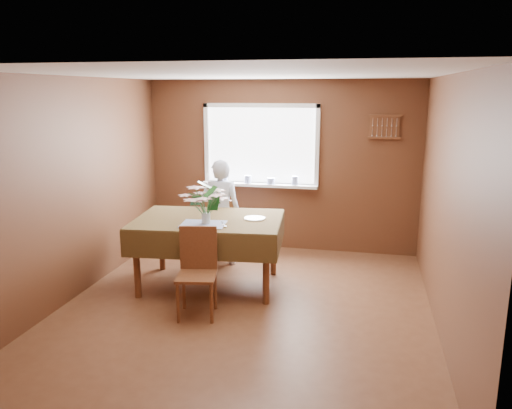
% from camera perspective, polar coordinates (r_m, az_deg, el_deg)
% --- Properties ---
extents(floor, '(4.50, 4.50, 0.00)m').
position_cam_1_polar(floor, '(5.61, -1.24, -11.76)').
color(floor, brown).
rests_on(floor, ground).
extents(ceiling, '(4.50, 4.50, 0.00)m').
position_cam_1_polar(ceiling, '(5.10, -1.39, 14.69)').
color(ceiling, white).
rests_on(ceiling, wall_back).
extents(wall_back, '(4.00, 0.00, 4.00)m').
position_cam_1_polar(wall_back, '(7.38, 2.87, 4.39)').
color(wall_back, brown).
rests_on(wall_back, floor).
extents(wall_front, '(4.00, 0.00, 4.00)m').
position_cam_1_polar(wall_front, '(3.16, -11.18, -7.56)').
color(wall_front, brown).
rests_on(wall_front, floor).
extents(wall_left, '(0.00, 4.50, 4.50)m').
position_cam_1_polar(wall_left, '(6.01, -20.18, 1.64)').
color(wall_left, brown).
rests_on(wall_left, floor).
extents(wall_right, '(0.00, 4.50, 4.50)m').
position_cam_1_polar(wall_right, '(5.13, 20.94, -0.24)').
color(wall_right, brown).
rests_on(wall_right, floor).
extents(window_assembly, '(1.72, 0.20, 1.22)m').
position_cam_1_polar(window_assembly, '(7.37, 0.55, 5.27)').
color(window_assembly, white).
rests_on(window_assembly, wall_back).
extents(spoon_rack, '(0.44, 0.05, 0.33)m').
position_cam_1_polar(spoon_rack, '(7.19, 14.48, 8.58)').
color(spoon_rack, brown).
rests_on(spoon_rack, wall_back).
extents(dining_table, '(1.85, 1.36, 0.85)m').
position_cam_1_polar(dining_table, '(6.02, -5.44, -2.56)').
color(dining_table, brown).
rests_on(dining_table, floor).
extents(chair_far, '(0.48, 0.49, 0.89)m').
position_cam_1_polar(chair_far, '(6.92, -4.21, -2.65)').
color(chair_far, brown).
rests_on(chair_far, floor).
extents(chair_near, '(0.47, 0.47, 0.94)m').
position_cam_1_polar(chair_near, '(5.36, -6.70, -7.16)').
color(chair_near, brown).
rests_on(chair_near, floor).
extents(seated_woman, '(0.57, 0.41, 1.45)m').
position_cam_1_polar(seated_woman, '(6.78, -4.00, -0.89)').
color(seated_woman, white).
rests_on(seated_woman, floor).
extents(flower_bouquet, '(0.50, 0.50, 0.43)m').
position_cam_1_polar(flower_bouquet, '(5.70, -5.79, 0.56)').
color(flower_bouquet, white).
rests_on(flower_bouquet, dining_table).
extents(side_plate, '(0.27, 0.27, 0.01)m').
position_cam_1_polar(side_plate, '(5.95, -0.15, -1.58)').
color(side_plate, white).
rests_on(side_plate, dining_table).
extents(table_knife, '(0.13, 0.23, 0.00)m').
position_cam_1_polar(table_knife, '(5.69, -3.73, -2.26)').
color(table_knife, silver).
rests_on(table_knife, dining_table).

